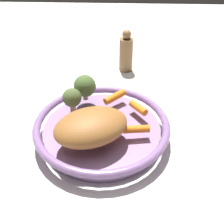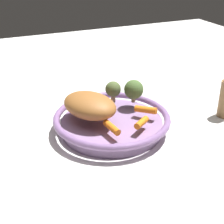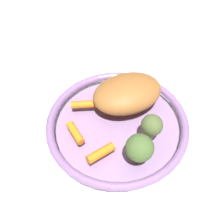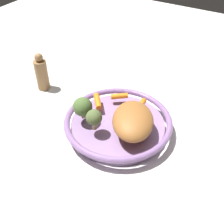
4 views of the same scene
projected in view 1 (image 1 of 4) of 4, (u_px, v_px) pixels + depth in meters
name	position (u px, v px, depth m)	size (l,w,h in m)	color
ground_plane	(102.00, 137.00, 0.67)	(2.29, 2.29, 0.00)	silver
serving_bowl	(102.00, 129.00, 0.66)	(0.32, 0.32, 0.05)	#8E709E
roast_chicken_piece	(91.00, 127.00, 0.58)	(0.16, 0.11, 0.06)	#9A5E2C
baby_carrot_center	(138.00, 108.00, 0.67)	(0.02, 0.02, 0.05)	orange
baby_carrot_right	(115.00, 97.00, 0.71)	(0.02, 0.02, 0.06)	orange
baby_carrot_left	(136.00, 129.00, 0.61)	(0.02, 0.02, 0.06)	orange
broccoli_floret_mid	(72.00, 98.00, 0.65)	(0.05, 0.05, 0.06)	tan
broccoli_floret_small	(85.00, 86.00, 0.69)	(0.06, 0.06, 0.07)	tan
pepper_mill	(126.00, 53.00, 0.91)	(0.04, 0.04, 0.14)	olive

